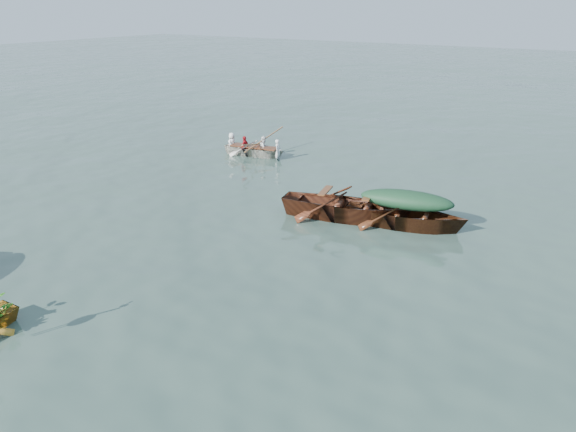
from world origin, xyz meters
name	(u,v)px	position (x,y,z in m)	size (l,w,h in m)	color
ground	(190,267)	(0.00, 0.00, 0.00)	(140.00, 140.00, 0.00)	#394F45
green_tarp_boat	(404,227)	(3.23, 5.02, 0.00)	(1.41, 4.55, 1.07)	#4B2811
open_wooden_boat	(346,219)	(1.61, 4.69, 0.00)	(1.59, 5.10, 1.24)	#552815
rowed_boat	(255,156)	(-4.61, 8.87, 0.00)	(1.07, 3.55, 0.81)	beige
green_tarp_cover	(407,200)	(3.23, 5.02, 0.80)	(0.78, 2.50, 0.52)	#193E25
thwart_benches	(347,198)	(1.61, 4.69, 0.64)	(0.95, 2.55, 0.04)	#572D14
rowers	(254,136)	(-4.61, 8.87, 0.78)	(0.96, 2.49, 0.76)	silver
oars	(254,145)	(-4.61, 8.87, 0.43)	(2.60, 0.60, 0.06)	#9F683C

